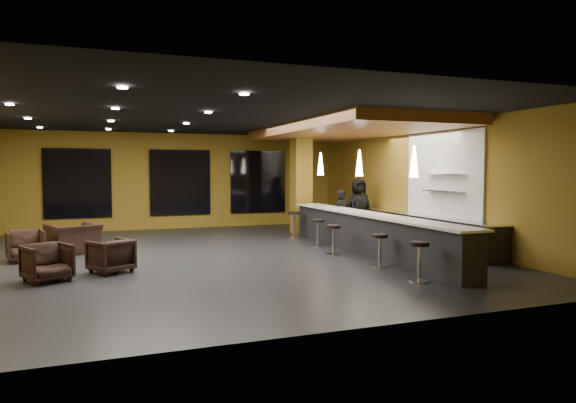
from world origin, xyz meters
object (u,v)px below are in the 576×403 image
object	(u,v)px
bar_stool_2	(334,236)
bar_stool_0	(419,256)
pendant_1	(359,163)
staff_b	(358,209)
armchair_b	(111,256)
column	(301,182)
armchair_d	(74,239)
bar_counter	(368,234)
armchair_a	(47,263)
prep_counter	(422,232)
pendant_2	(321,164)
bar_stool_3	(318,229)
pendant_0	(414,162)
bar_stool_4	(294,221)
armchair_c	(26,246)
staff_c	(359,207)
staff_a	(342,215)
bar_stool_1	(380,246)

from	to	relation	value
bar_stool_2	bar_stool_0	bearing A→B (deg)	-86.54
pendant_1	staff_b	distance (m)	3.55
pendant_1	armchair_b	world-z (taller)	pendant_1
column	armchair_d	size ratio (longest dim) A/B	2.96
bar_counter	column	size ratio (longest dim) A/B	2.29
armchair_a	armchair_b	world-z (taller)	armchair_a
column	armchair_a	size ratio (longest dim) A/B	4.34
prep_counter	pendant_2	bearing A→B (deg)	128.66
column	pendant_1	xyz separation A→B (m)	(0.00, -4.10, 0.60)
bar_counter	prep_counter	xyz separation A→B (m)	(2.00, 0.50, -0.07)
pendant_1	bar_stool_3	world-z (taller)	pendant_1
bar_counter	bar_stool_2	distance (m)	0.95
prep_counter	pendant_0	distance (m)	3.73
column	bar_stool_4	size ratio (longest dim) A/B	4.18
pendant_1	bar_stool_3	bearing A→B (deg)	122.64
staff_b	bar_stool_0	world-z (taller)	staff_b
pendant_0	armchair_c	distance (m)	9.25
armchair_b	bar_stool_2	size ratio (longest dim) A/B	1.02
staff_c	staff_a	bearing A→B (deg)	-135.38
pendant_0	pendant_2	xyz separation A→B (m)	(0.00, 5.00, 0.00)
bar_stool_2	bar_stool_3	size ratio (longest dim) A/B	1.00
pendant_0	bar_stool_1	bearing A→B (deg)	157.70
pendant_0	staff_b	world-z (taller)	pendant_0
pendant_2	staff_b	bearing A→B (deg)	12.87
staff_a	bar_stool_0	distance (m)	5.91
staff_a	bar_stool_1	world-z (taller)	staff_a
staff_c	bar_stool_2	bearing A→B (deg)	-122.60
pendant_0	staff_a	world-z (taller)	pendant_0
armchair_d	bar_stool_1	world-z (taller)	armchair_d
pendant_2	staff_c	world-z (taller)	pendant_2
column	bar_stool_3	distance (m)	3.33
prep_counter	staff_c	distance (m)	2.92
bar_counter	armchair_b	distance (m)	6.32
prep_counter	column	world-z (taller)	column
pendant_0	pendant_2	distance (m)	5.00
bar_counter	bar_stool_3	bearing A→B (deg)	113.79
armchair_c	bar_stool_3	xyz separation A→B (m)	(7.46, -0.27, 0.12)
pendant_1	pendant_2	xyz separation A→B (m)	(0.00, 2.50, 0.00)
bar_stool_0	staff_a	bearing A→B (deg)	77.90
bar_stool_0	bar_stool_1	size ratio (longest dim) A/B	1.06
pendant_1	bar_stool_4	distance (m)	3.54
prep_counter	staff_b	xyz separation A→B (m)	(-0.49, 2.85, 0.43)
bar_counter	pendant_0	world-z (taller)	pendant_0
pendant_2	pendant_0	bearing A→B (deg)	-90.00
staff_c	bar_stool_3	xyz separation A→B (m)	(-2.24, -1.73, -0.45)
staff_a	bar_stool_4	xyz separation A→B (m)	(-1.20, 0.99, -0.24)
pendant_2	bar_stool_3	world-z (taller)	pendant_2
armchair_b	bar_stool_4	size ratio (longest dim) A/B	0.93
bar_counter	bar_stool_3	xyz separation A→B (m)	(-0.71, 1.60, -0.01)
bar_counter	staff_a	xyz separation A→B (m)	(0.50, 2.47, 0.27)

